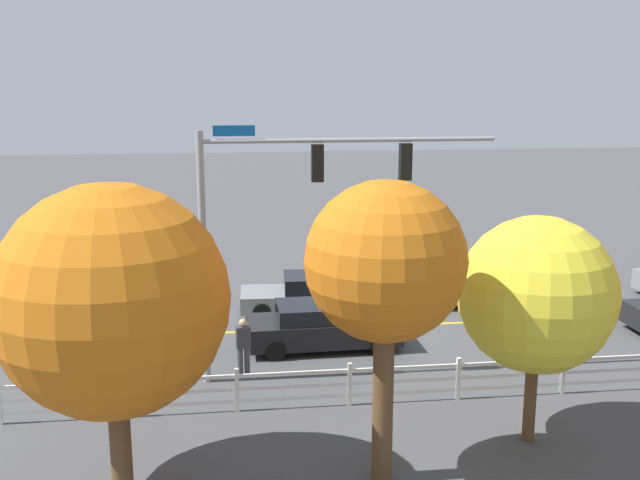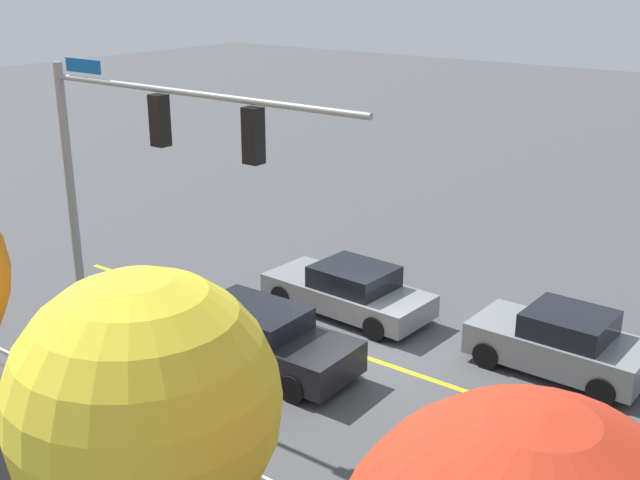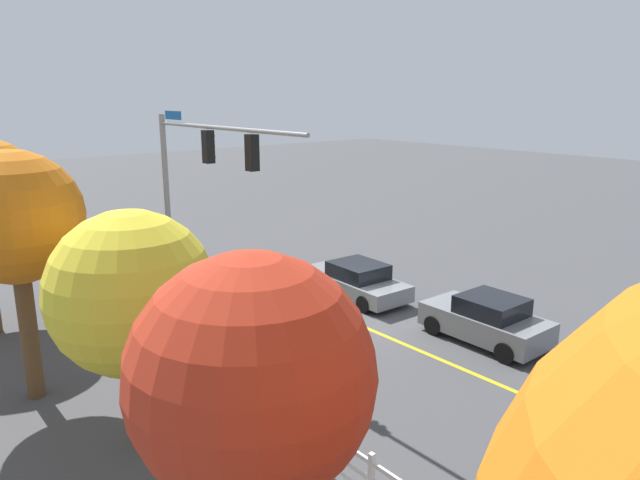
% 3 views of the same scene
% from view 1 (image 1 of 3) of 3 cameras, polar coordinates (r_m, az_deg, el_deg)
% --- Properties ---
extents(ground_plane, '(120.00, 120.00, 0.00)m').
position_cam_1_polar(ground_plane, '(25.80, 2.96, -6.59)').
color(ground_plane, '#444447').
extents(lane_center_stripe, '(28.00, 0.16, 0.01)m').
position_cam_1_polar(lane_center_stripe, '(26.77, 11.46, -6.10)').
color(lane_center_stripe, gold).
rests_on(lane_center_stripe, ground_plane).
extents(signal_assembly, '(8.07, 0.37, 7.09)m').
position_cam_1_polar(signal_assembly, '(20.33, -2.64, 2.85)').
color(signal_assembly, gray).
rests_on(signal_assembly, ground_plane).
extents(car_0, '(4.72, 2.14, 1.38)m').
position_cam_1_polar(car_0, '(27.16, -0.97, -4.14)').
color(car_0, slate).
rests_on(car_0, ground_plane).
extents(car_2, '(3.99, 2.01, 1.52)m').
position_cam_1_polar(car_2, '(28.57, 10.51, -3.38)').
color(car_2, slate).
rests_on(car_2, ground_plane).
extents(car_4, '(4.75, 2.00, 1.45)m').
position_cam_1_polar(car_4, '(23.65, 0.16, -6.52)').
color(car_4, black).
rests_on(car_4, ground_plane).
extents(pedestrian, '(0.43, 0.32, 1.69)m').
position_cam_1_polar(pedestrian, '(21.58, -5.82, -7.88)').
color(pedestrian, '#3F3F42').
rests_on(pedestrian, ground_plane).
extents(white_rail_fence, '(26.10, 0.10, 1.15)m').
position_cam_1_polar(white_rail_fence, '(20.90, 14.23, -9.86)').
color(white_rail_fence, white).
rests_on(white_rail_fence, ground_plane).
extents(tree_0, '(3.27, 3.27, 6.39)m').
position_cam_1_polar(tree_0, '(15.05, 4.97, -1.81)').
color(tree_0, brown).
rests_on(tree_0, ground_plane).
extents(tree_1, '(4.60, 4.60, 6.41)m').
position_cam_1_polar(tree_1, '(15.18, -15.46, -4.45)').
color(tree_1, brown).
rests_on(tree_1, ground_plane).
extents(tree_2, '(3.57, 3.57, 5.34)m').
position_cam_1_polar(tree_2, '(17.67, 16.06, -4.00)').
color(tree_2, brown).
rests_on(tree_2, ground_plane).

